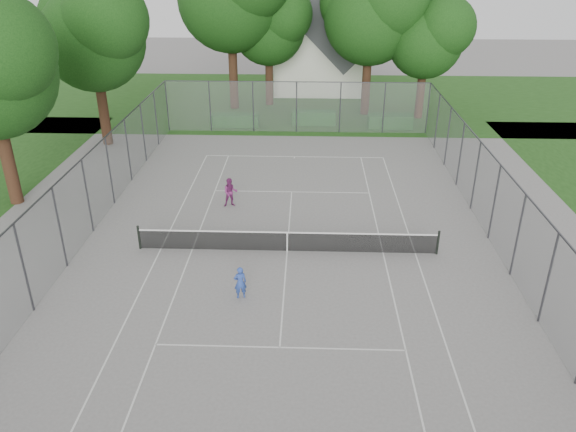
{
  "coord_description": "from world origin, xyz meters",
  "views": [
    {
      "loc": [
        0.81,
        -21.03,
        11.95
      ],
      "look_at": [
        0.0,
        1.0,
        1.2
      ],
      "focal_mm": 35.0,
      "sensor_mm": 36.0,
      "label": 1
    }
  ],
  "objects_px": {
    "tennis_net": "(287,241)",
    "girl_player": "(240,282)",
    "house": "(320,45)",
    "woman_player": "(230,192)"
  },
  "relations": [
    {
      "from": "house",
      "to": "woman_player",
      "type": "bearing_deg",
      "value": -100.86
    },
    {
      "from": "tennis_net",
      "to": "girl_player",
      "type": "bearing_deg",
      "value": -114.31
    },
    {
      "from": "girl_player",
      "to": "woman_player",
      "type": "xyz_separation_m",
      "value": [
        -1.41,
        8.08,
        0.09
      ]
    },
    {
      "from": "house",
      "to": "tennis_net",
      "type": "bearing_deg",
      "value": -93.43
    },
    {
      "from": "tennis_net",
      "to": "house",
      "type": "xyz_separation_m",
      "value": [
        1.76,
        29.41,
        3.43
      ]
    },
    {
      "from": "tennis_net",
      "to": "woman_player",
      "type": "distance_m",
      "value": 5.45
    },
    {
      "from": "woman_player",
      "to": "girl_player",
      "type": "bearing_deg",
      "value": -91.38
    },
    {
      "from": "girl_player",
      "to": "woman_player",
      "type": "bearing_deg",
      "value": -97.13
    },
    {
      "from": "tennis_net",
      "to": "woman_player",
      "type": "height_order",
      "value": "woman_player"
    },
    {
      "from": "tennis_net",
      "to": "girl_player",
      "type": "distance_m",
      "value": 3.9
    }
  ]
}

